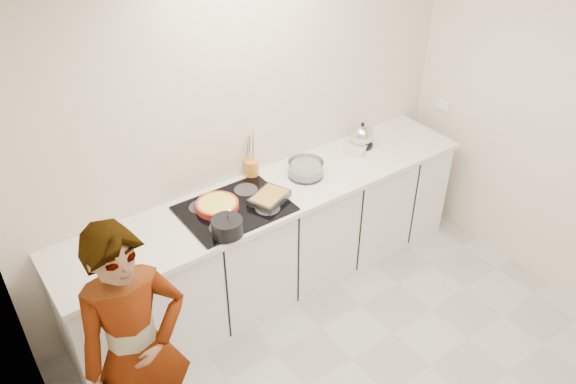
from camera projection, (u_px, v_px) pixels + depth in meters
wall_back at (249, 126)px, 4.01m from camera, size 3.60×0.00×2.60m
base_cabinets at (276, 242)px, 4.29m from camera, size 3.20×0.58×0.87m
countertop at (275, 193)px, 4.03m from camera, size 3.24×0.64×0.04m
hob at (234, 208)px, 3.83m from camera, size 0.72×0.54×0.01m
tart_dish at (217, 205)px, 3.81m from camera, size 0.31×0.31×0.05m
saucepan at (227, 227)px, 3.56m from camera, size 0.26×0.26×0.19m
baking_dish at (269, 198)px, 3.88m from camera, size 0.32×0.28×0.05m
mixing_bowl at (306, 169)px, 4.15m from camera, size 0.34×0.34×0.12m
tea_towel at (356, 149)px, 4.49m from camera, size 0.26×0.24×0.03m
kettle at (362, 136)px, 4.50m from camera, size 0.24×0.24×0.21m
utensil_crock at (252, 168)px, 4.15m from camera, size 0.14×0.14×0.13m
cook at (137, 350)px, 2.98m from camera, size 0.62×0.43×1.61m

